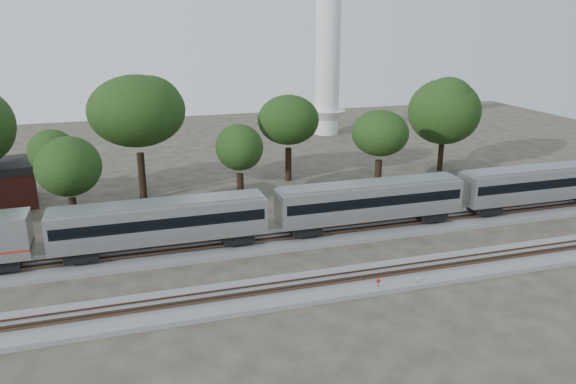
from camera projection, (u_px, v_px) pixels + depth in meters
name	position (u px, v px, depth m)	size (l,w,h in m)	color
ground	(279.00, 271.00, 47.43)	(160.00, 160.00, 0.00)	#383328
track_far	(261.00, 243.00, 52.83)	(160.00, 5.00, 0.73)	slate
track_near	(294.00, 290.00, 43.72)	(160.00, 5.00, 0.73)	slate
train	(461.00, 190.00, 57.90)	(117.53, 3.36, 4.96)	#B7BABF
switch_stand_red	(378.00, 284.00, 43.70)	(0.34, 0.06, 1.05)	#512D19
switch_stand_white	(418.00, 281.00, 44.42)	(0.28, 0.05, 0.87)	#512D19
switch_lever	(377.00, 286.00, 44.52)	(0.50, 0.30, 0.30)	#512D19
tree_2	(68.00, 167.00, 53.43)	(7.03, 7.03, 9.92)	black
tree_3	(137.00, 111.00, 62.73)	(10.62, 10.62, 14.97)	black
tree_4	(239.00, 148.00, 62.53)	(6.73, 6.73, 9.48)	black
tree_5	(288.00, 120.00, 71.34)	(8.12, 8.12, 11.45)	black
tree_6	(380.00, 133.00, 67.05)	(7.35, 7.35, 10.36)	black
tree_7	(444.00, 112.00, 75.95)	(8.37, 8.37, 11.81)	black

